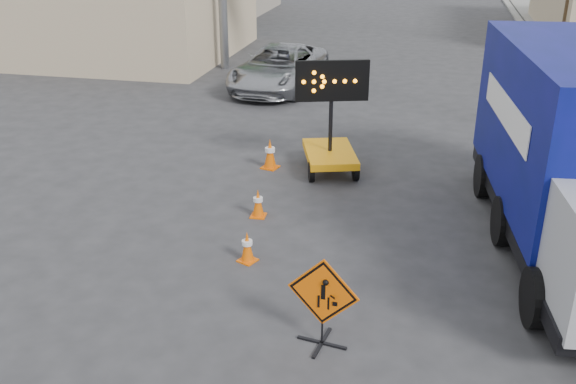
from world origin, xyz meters
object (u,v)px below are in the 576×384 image
(arrow_board, at_px, (330,147))
(pickup_truck, at_px, (279,67))
(construction_sign, at_px, (323,300))
(box_truck, at_px, (576,166))

(arrow_board, bearing_deg, pickup_truck, 94.82)
(arrow_board, relative_size, pickup_truck, 0.51)
(arrow_board, height_order, pickup_truck, arrow_board)
(pickup_truck, bearing_deg, arrow_board, -62.77)
(construction_sign, bearing_deg, box_truck, 54.37)
(arrow_board, bearing_deg, construction_sign, -98.89)
(pickup_truck, xyz_separation_m, box_truck, (8.46, -11.12, 0.96))
(pickup_truck, bearing_deg, construction_sign, -69.07)
(box_truck, bearing_deg, arrow_board, 143.11)
(construction_sign, height_order, arrow_board, arrow_board)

